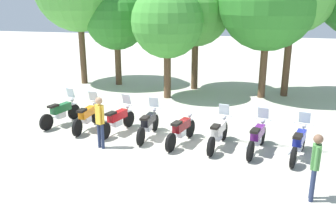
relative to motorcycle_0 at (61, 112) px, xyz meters
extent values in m
plane|color=#BCB7A8|center=(4.47, -0.69, -0.52)|extent=(80.00, 80.00, 0.00)
cylinder|color=black|center=(0.17, 0.71, -0.20)|extent=(0.24, 0.65, 0.64)
cylinder|color=black|center=(-0.19, -0.80, -0.20)|extent=(0.24, 0.65, 0.64)
cube|color=silver|center=(0.17, 0.71, 0.14)|extent=(0.20, 0.38, 0.04)
cube|color=#1E6033|center=(0.00, 0.01, 0.15)|extent=(0.47, 0.98, 0.30)
cube|color=silver|center=(-0.01, -0.04, -0.12)|extent=(0.31, 0.44, 0.24)
cube|color=black|center=(-0.09, -0.38, 0.34)|extent=(0.33, 0.48, 0.08)
cylinder|color=silver|center=(0.15, 0.63, 0.12)|extent=(0.10, 0.23, 0.64)
cylinder|color=silver|center=(0.13, 0.54, 0.45)|extent=(0.61, 0.18, 0.04)
sphere|color=silver|center=(0.16, 0.66, 0.33)|extent=(0.19, 0.19, 0.16)
cylinder|color=silver|center=(-0.23, -0.30, -0.18)|extent=(0.23, 0.70, 0.07)
cube|color=silver|center=(0.14, 0.60, 0.65)|extent=(0.38, 0.21, 0.39)
cylinder|color=black|center=(1.28, 0.46, -0.20)|extent=(0.11, 0.64, 0.64)
cylinder|color=black|center=(1.26, -1.09, -0.20)|extent=(0.11, 0.64, 0.64)
cube|color=silver|center=(1.28, 0.46, 0.14)|extent=(0.12, 0.36, 0.04)
cube|color=orange|center=(1.27, -0.27, 0.15)|extent=(0.27, 0.95, 0.30)
cube|color=silver|center=(1.27, -0.32, -0.12)|extent=(0.22, 0.40, 0.24)
cube|color=black|center=(1.27, -0.67, 0.34)|extent=(0.24, 0.44, 0.08)
cylinder|color=silver|center=(1.28, 0.37, 0.12)|extent=(0.05, 0.23, 0.64)
cylinder|color=silver|center=(1.28, 0.28, 0.45)|extent=(0.62, 0.04, 0.04)
sphere|color=silver|center=(1.28, 0.41, 0.33)|extent=(0.16, 0.16, 0.16)
cylinder|color=silver|center=(1.11, -0.61, -0.18)|extent=(0.08, 0.70, 0.07)
cube|color=silver|center=(1.28, 0.34, 0.65)|extent=(0.36, 0.14, 0.39)
cylinder|color=black|center=(2.75, 0.34, -0.20)|extent=(0.26, 0.64, 0.64)
cylinder|color=black|center=(2.36, -1.16, -0.20)|extent=(0.26, 0.64, 0.64)
cube|color=silver|center=(2.75, 0.34, 0.14)|extent=(0.21, 0.38, 0.04)
cube|color=red|center=(2.56, -0.36, 0.15)|extent=(0.49, 0.98, 0.30)
cube|color=silver|center=(2.55, -0.41, -0.12)|extent=(0.31, 0.44, 0.24)
cube|color=black|center=(2.46, -0.75, 0.34)|extent=(0.34, 0.49, 0.08)
cylinder|color=silver|center=(2.72, 0.25, 0.12)|extent=(0.11, 0.23, 0.64)
cylinder|color=silver|center=(2.70, 0.17, 0.45)|extent=(0.61, 0.19, 0.04)
sphere|color=silver|center=(2.73, 0.29, 0.33)|extent=(0.20, 0.20, 0.16)
cylinder|color=silver|center=(2.32, -0.66, -0.18)|extent=(0.24, 0.70, 0.07)
cube|color=silver|center=(2.72, 0.22, 0.65)|extent=(0.38, 0.22, 0.39)
cylinder|color=black|center=(3.86, 0.18, -0.20)|extent=(0.12, 0.64, 0.64)
cylinder|color=black|center=(3.80, -1.36, -0.20)|extent=(0.12, 0.64, 0.64)
cube|color=silver|center=(3.86, 0.18, 0.14)|extent=(0.13, 0.36, 0.04)
cube|color=black|center=(3.83, -0.54, 0.15)|extent=(0.30, 0.96, 0.30)
cube|color=silver|center=(3.83, -0.59, -0.12)|extent=(0.24, 0.41, 0.24)
cube|color=black|center=(3.82, -0.94, 0.34)|extent=(0.26, 0.45, 0.08)
cylinder|color=silver|center=(3.86, 0.09, 0.12)|extent=(0.06, 0.23, 0.64)
cylinder|color=silver|center=(3.85, 0.00, 0.45)|extent=(0.62, 0.06, 0.04)
sphere|color=silver|center=(3.86, 0.13, 0.33)|extent=(0.17, 0.17, 0.16)
cylinder|color=silver|center=(3.66, -0.88, -0.18)|extent=(0.10, 0.70, 0.07)
cube|color=silver|center=(3.86, 0.06, 0.65)|extent=(0.36, 0.15, 0.39)
cylinder|color=black|center=(5.29, -0.15, -0.20)|extent=(0.25, 0.65, 0.64)
cylinder|color=black|center=(4.93, -1.65, -0.20)|extent=(0.25, 0.65, 0.64)
cube|color=silver|center=(5.29, -0.15, 0.14)|extent=(0.20, 0.38, 0.04)
cube|color=maroon|center=(5.12, -0.85, 0.15)|extent=(0.48, 0.98, 0.30)
cube|color=silver|center=(5.11, -0.90, -0.12)|extent=(0.31, 0.44, 0.24)
cube|color=black|center=(5.03, -1.24, 0.34)|extent=(0.34, 0.48, 0.08)
cylinder|color=silver|center=(5.27, -0.24, 0.12)|extent=(0.10, 0.23, 0.64)
cylinder|color=silver|center=(5.25, -0.32, 0.45)|extent=(0.61, 0.18, 0.04)
sphere|color=silver|center=(5.28, -0.20, 0.33)|extent=(0.19, 0.19, 0.16)
cylinder|color=silver|center=(4.88, -1.16, -0.18)|extent=(0.23, 0.70, 0.07)
cylinder|color=black|center=(6.52, -0.14, -0.20)|extent=(0.21, 0.65, 0.64)
cylinder|color=black|center=(6.26, -1.67, -0.20)|extent=(0.21, 0.65, 0.64)
cube|color=silver|center=(6.52, -0.14, 0.14)|extent=(0.18, 0.37, 0.04)
cube|color=silver|center=(6.40, -0.86, 0.15)|extent=(0.42, 0.98, 0.30)
cube|color=silver|center=(6.39, -0.91, -0.12)|extent=(0.28, 0.43, 0.24)
cube|color=black|center=(6.33, -1.25, 0.34)|extent=(0.31, 0.47, 0.08)
cylinder|color=silver|center=(6.50, -0.23, 0.12)|extent=(0.09, 0.23, 0.64)
cylinder|color=silver|center=(6.49, -0.32, 0.45)|extent=(0.62, 0.14, 0.04)
sphere|color=silver|center=(6.51, -0.19, 0.33)|extent=(0.18, 0.18, 0.16)
cylinder|color=silver|center=(6.18, -1.18, -0.18)|extent=(0.19, 0.70, 0.07)
cube|color=silver|center=(6.50, -0.26, 0.65)|extent=(0.38, 0.19, 0.39)
cylinder|color=black|center=(7.84, -0.23, -0.20)|extent=(0.24, 0.65, 0.64)
cylinder|color=black|center=(7.49, -1.74, -0.20)|extent=(0.24, 0.65, 0.64)
cube|color=silver|center=(7.84, -0.23, 0.14)|extent=(0.20, 0.38, 0.04)
cube|color=#59196B|center=(7.68, -0.94, 0.15)|extent=(0.47, 0.98, 0.30)
cube|color=silver|center=(7.67, -0.99, -0.12)|extent=(0.30, 0.44, 0.24)
cube|color=black|center=(7.59, -1.33, 0.34)|extent=(0.33, 0.48, 0.08)
cylinder|color=silver|center=(7.82, -0.32, 0.12)|extent=(0.10, 0.23, 0.64)
cylinder|color=silver|center=(7.80, -0.41, 0.45)|extent=(0.61, 0.17, 0.04)
sphere|color=silver|center=(7.83, -0.28, 0.33)|extent=(0.19, 0.19, 0.16)
cylinder|color=silver|center=(7.45, -1.25, -0.18)|extent=(0.23, 0.70, 0.07)
cube|color=silver|center=(7.82, -0.35, 0.65)|extent=(0.38, 0.21, 0.39)
cylinder|color=black|center=(9.15, -0.42, -0.20)|extent=(0.26, 0.64, 0.64)
cylinder|color=black|center=(8.75, -1.92, -0.20)|extent=(0.26, 0.64, 0.64)
cube|color=silver|center=(9.15, -0.42, 0.14)|extent=(0.21, 0.38, 0.04)
cube|color=navy|center=(8.96, -1.12, 0.15)|extent=(0.50, 0.98, 0.30)
cube|color=silver|center=(8.95, -1.17, -0.12)|extent=(0.32, 0.44, 0.24)
cube|color=black|center=(8.86, -1.51, 0.34)|extent=(0.35, 0.49, 0.08)
cylinder|color=silver|center=(9.13, -0.51, 0.12)|extent=(0.11, 0.23, 0.64)
cylinder|color=silver|center=(9.10, -0.60, 0.45)|extent=(0.61, 0.20, 0.04)
sphere|color=silver|center=(9.14, -0.47, 0.33)|extent=(0.20, 0.20, 0.16)
cylinder|color=silver|center=(8.72, -1.42, -0.18)|extent=(0.25, 0.69, 0.07)
cube|color=silver|center=(9.12, -0.54, 0.65)|extent=(0.38, 0.22, 0.39)
cylinder|color=#232D4C|center=(2.50, -1.89, -0.09)|extent=(0.14, 0.14, 0.86)
cylinder|color=#232D4C|center=(2.66, -1.95, -0.09)|extent=(0.14, 0.14, 0.86)
cube|color=gold|center=(2.58, -1.92, 0.67)|extent=(0.28, 0.27, 0.65)
cylinder|color=gold|center=(2.43, -1.86, 0.69)|extent=(0.10, 0.10, 0.62)
cylinder|color=gold|center=(2.72, -1.98, 0.69)|extent=(0.10, 0.10, 0.62)
sphere|color=#A87A5B|center=(2.58, -1.92, 1.14)|extent=(0.30, 0.30, 0.23)
cylinder|color=#232D4C|center=(9.05, -3.83, -0.09)|extent=(0.12, 0.12, 0.85)
cylinder|color=#232D4C|center=(9.06, -3.66, -0.09)|extent=(0.12, 0.12, 0.85)
cube|color=#4C8C47|center=(9.06, -3.74, 0.65)|extent=(0.22, 0.24, 0.64)
cylinder|color=#4C8C47|center=(9.04, -3.90, 0.67)|extent=(0.09, 0.09, 0.61)
cylinder|color=#4C8C47|center=(9.07, -3.59, 0.67)|extent=(0.09, 0.09, 0.61)
sphere|color=brown|center=(9.06, -3.74, 1.12)|extent=(0.25, 0.25, 0.23)
cylinder|color=brown|center=(-2.57, 7.17, 1.37)|extent=(0.36, 0.36, 3.77)
cylinder|color=brown|center=(-0.44, 7.36, 0.77)|extent=(0.36, 0.36, 2.57)
sphere|color=#2D7A28|center=(-0.44, 7.36, 3.28)|extent=(3.50, 3.50, 3.50)
cylinder|color=brown|center=(3.11, 5.11, 0.76)|extent=(0.36, 0.36, 2.56)
sphere|color=#3D8E33|center=(3.11, 5.11, 3.28)|extent=(3.54, 3.54, 3.54)
cylinder|color=brown|center=(4.10, 7.37, 0.94)|extent=(0.36, 0.36, 2.92)
sphere|color=#4C9E3D|center=(4.10, 7.37, 3.69)|extent=(3.67, 3.67, 3.67)
cylinder|color=brown|center=(7.79, 6.32, 1.03)|extent=(0.36, 0.36, 3.09)
sphere|color=#2D7A28|center=(7.79, 6.32, 4.25)|extent=(4.77, 4.77, 4.77)
cylinder|color=brown|center=(8.95, 6.96, 1.39)|extent=(0.36, 0.36, 3.81)
camera|label=1|loc=(7.54, -12.44, 4.28)|focal=38.84mm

